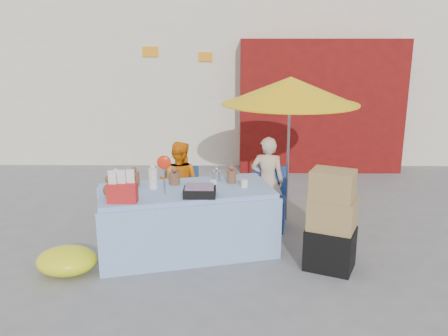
{
  "coord_description": "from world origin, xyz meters",
  "views": [
    {
      "loc": [
        0.36,
        -5.21,
        2.57
      ],
      "look_at": [
        0.31,
        0.6,
        1.0
      ],
      "focal_mm": 38.0,
      "sensor_mm": 36.0,
      "label": 1
    }
  ],
  "objects_px": {
    "market_table": "(186,219)",
    "umbrella": "(290,91)",
    "vendor_beige": "(267,181)",
    "chair_right": "(268,210)",
    "box_stack": "(331,224)",
    "chair_left": "(179,210)",
    "vendor_orange": "(179,183)"
  },
  "relations": [
    {
      "from": "market_table",
      "to": "umbrella",
      "type": "bearing_deg",
      "value": 23.8
    },
    {
      "from": "market_table",
      "to": "vendor_beige",
      "type": "distance_m",
      "value": 1.44
    },
    {
      "from": "chair_right",
      "to": "box_stack",
      "type": "relative_size",
      "value": 0.72
    },
    {
      "from": "umbrella",
      "to": "box_stack",
      "type": "height_order",
      "value": "umbrella"
    },
    {
      "from": "umbrella",
      "to": "market_table",
      "type": "bearing_deg",
      "value": -141.94
    },
    {
      "from": "chair_left",
      "to": "vendor_orange",
      "type": "xyz_separation_m",
      "value": [
        -0.0,
        0.13,
        0.35
      ]
    },
    {
      "from": "chair_left",
      "to": "market_table",
      "type": "bearing_deg",
      "value": -69.07
    },
    {
      "from": "chair_left",
      "to": "chair_right",
      "type": "xyz_separation_m",
      "value": [
        1.25,
        0.0,
        0.0
      ]
    },
    {
      "from": "chair_right",
      "to": "vendor_orange",
      "type": "distance_m",
      "value": 1.31
    },
    {
      "from": "chair_right",
      "to": "umbrella",
      "type": "height_order",
      "value": "umbrella"
    },
    {
      "from": "chair_right",
      "to": "market_table",
      "type": "bearing_deg",
      "value": -134.83
    },
    {
      "from": "chair_left",
      "to": "umbrella",
      "type": "bearing_deg",
      "value": 19.25
    },
    {
      "from": "vendor_orange",
      "to": "vendor_beige",
      "type": "distance_m",
      "value": 1.25
    },
    {
      "from": "vendor_orange",
      "to": "box_stack",
      "type": "relative_size",
      "value": 1.02
    },
    {
      "from": "vendor_beige",
      "to": "box_stack",
      "type": "bearing_deg",
      "value": 123.18
    },
    {
      "from": "market_table",
      "to": "vendor_orange",
      "type": "distance_m",
      "value": 0.96
    },
    {
      "from": "umbrella",
      "to": "box_stack",
      "type": "bearing_deg",
      "value": -78.05
    },
    {
      "from": "market_table",
      "to": "chair_right",
      "type": "distance_m",
      "value": 1.35
    },
    {
      "from": "vendor_orange",
      "to": "box_stack",
      "type": "bearing_deg",
      "value": 152.51
    },
    {
      "from": "chair_left",
      "to": "umbrella",
      "type": "relative_size",
      "value": 0.41
    },
    {
      "from": "chair_right",
      "to": "vendor_beige",
      "type": "xyz_separation_m",
      "value": [
        -0.0,
        0.13,
        0.39
      ]
    },
    {
      "from": "chair_right",
      "to": "umbrella",
      "type": "relative_size",
      "value": 0.41
    },
    {
      "from": "market_table",
      "to": "vendor_orange",
      "type": "xyz_separation_m",
      "value": [
        -0.17,
        0.93,
        0.18
      ]
    },
    {
      "from": "market_table",
      "to": "chair_left",
      "type": "bearing_deg",
      "value": 87.83
    },
    {
      "from": "market_table",
      "to": "vendor_beige",
      "type": "bearing_deg",
      "value": 26.5
    },
    {
      "from": "chair_right",
      "to": "chair_left",
      "type": "bearing_deg",
      "value": -171.16
    },
    {
      "from": "umbrella",
      "to": "chair_right",
      "type": "bearing_deg",
      "value": -136.3
    },
    {
      "from": "chair_left",
      "to": "vendor_beige",
      "type": "bearing_deg",
      "value": 14.99
    },
    {
      "from": "chair_right",
      "to": "box_stack",
      "type": "distance_m",
      "value": 1.42
    },
    {
      "from": "chair_left",
      "to": "box_stack",
      "type": "distance_m",
      "value": 2.27
    },
    {
      "from": "chair_left",
      "to": "vendor_beige",
      "type": "height_order",
      "value": "vendor_beige"
    },
    {
      "from": "vendor_beige",
      "to": "box_stack",
      "type": "xyz_separation_m",
      "value": [
        0.62,
        -1.38,
        -0.09
      ]
    }
  ]
}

